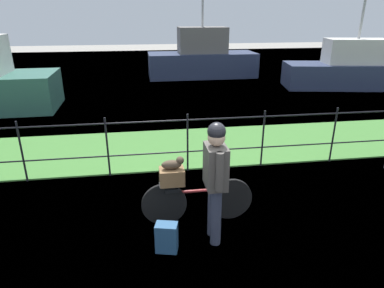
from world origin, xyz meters
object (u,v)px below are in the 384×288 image
object	(u,v)px
terrier_dog	(173,164)
moored_boat_near	(202,59)
bicycle_main	(197,201)
backpack_on_paving	(167,237)
cyclist_person	(215,173)
wooden_crate	(172,176)
moored_boat_far	(353,70)

from	to	relation	value
terrier_dog	moored_boat_near	distance (m)	12.14
bicycle_main	backpack_on_paving	distance (m)	0.79
cyclist_person	backpack_on_paving	size ratio (longest dim) A/B	4.21
backpack_on_paving	moored_boat_near	world-z (taller)	moored_boat_near
wooden_crate	cyclist_person	world-z (taller)	cyclist_person
bicycle_main	moored_boat_far	bearing A→B (deg)	47.30
cyclist_person	backpack_on_paving	bearing A→B (deg)	-166.74
bicycle_main	moored_boat_far	size ratio (longest dim) A/B	0.29
backpack_on_paving	moored_boat_near	bearing A→B (deg)	92.03
moored_boat_near	moored_boat_far	distance (m)	6.57
wooden_crate	moored_boat_far	bearing A→B (deg)	46.03
backpack_on_paving	cyclist_person	bearing A→B (deg)	27.45
wooden_crate	terrier_dog	world-z (taller)	terrier_dog
cyclist_person	moored_boat_near	distance (m)	12.49
bicycle_main	moored_boat_near	world-z (taller)	moored_boat_near
bicycle_main	terrier_dog	distance (m)	0.70
moored_boat_far	moored_boat_near	bearing A→B (deg)	148.98
wooden_crate	moored_boat_near	world-z (taller)	moored_boat_near
terrier_dog	cyclist_person	world-z (taller)	cyclist_person
bicycle_main	cyclist_person	distance (m)	0.81
backpack_on_paving	terrier_dog	bearing A→B (deg)	89.31
wooden_crate	terrier_dog	xyz separation A→B (m)	(0.02, 0.00, 0.19)
wooden_crate	moored_boat_far	distance (m)	11.79
moored_boat_near	moored_boat_far	xyz separation A→B (m)	(5.63, -3.39, -0.12)
wooden_crate	moored_boat_near	distance (m)	12.14
bicycle_main	terrier_dog	world-z (taller)	terrier_dog
bicycle_main	cyclist_person	xyz separation A→B (m)	(0.17, -0.45, 0.66)
cyclist_person	moored_boat_near	world-z (taller)	moored_boat_near
bicycle_main	wooden_crate	xyz separation A→B (m)	(-0.35, -0.00, 0.42)
wooden_crate	bicycle_main	bearing A→B (deg)	0.09
moored_boat_near	moored_boat_far	world-z (taller)	moored_boat_near
bicycle_main	terrier_dog	bearing A→B (deg)	-179.91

